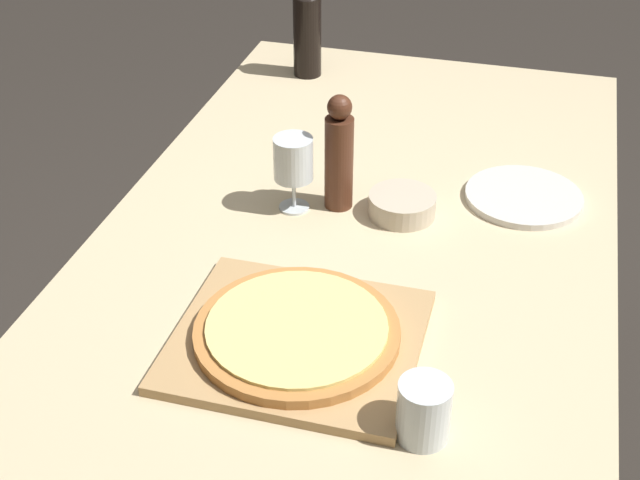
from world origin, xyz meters
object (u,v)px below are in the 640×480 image
(small_bowl, at_px, (402,205))
(pizza, at_px, (297,331))
(wine_bottle, at_px, (307,28))
(pepper_mill, at_px, (339,155))
(wine_glass, at_px, (293,161))

(small_bowl, bearing_deg, pizza, -101.52)
(wine_bottle, bearing_deg, pepper_mill, -68.58)
(pizza, relative_size, wine_glass, 2.13)
(pepper_mill, bearing_deg, pizza, -84.48)
(wine_glass, distance_m, small_bowl, 0.23)
(wine_bottle, distance_m, wine_glass, 0.66)
(wine_bottle, xyz_separation_m, pepper_mill, (0.24, -0.61, -0.01))
(pepper_mill, xyz_separation_m, small_bowl, (0.13, -0.00, -0.09))
(wine_bottle, height_order, pepper_mill, wine_bottle)
(wine_bottle, relative_size, pepper_mill, 1.29)
(pizza, height_order, wine_glass, wine_glass)
(pizza, bearing_deg, wine_glass, 107.35)
(wine_glass, xyz_separation_m, small_bowl, (0.21, 0.03, -0.09))
(pepper_mill, xyz_separation_m, wine_glass, (-0.08, -0.03, -0.01))
(pizza, height_order, small_bowl, small_bowl)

